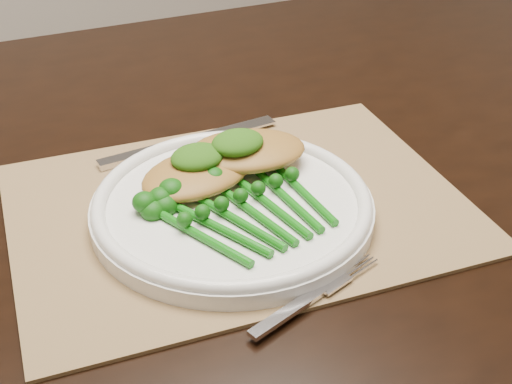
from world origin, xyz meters
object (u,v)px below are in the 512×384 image
dinner_plate (232,205)px  broccolini_bundle (253,212)px  placemat (239,207)px  dining_table (217,368)px  chicken_fillet_left (197,174)px

dinner_plate → broccolini_bundle: 0.03m
placemat → dinner_plate: size_ratio=1.62×
dining_table → chicken_fillet_left: size_ratio=13.79×
dining_table → broccolini_bundle: bearing=-95.9°
chicken_fillet_left → broccolini_bundle: bearing=-85.4°
placemat → broccolini_bundle: (-0.01, -0.04, 0.02)m
dining_table → chicken_fillet_left: 0.42m
dining_table → broccolini_bundle: (-0.04, -0.17, 0.40)m
dining_table → dinner_plate: bearing=-100.7°
placemat → broccolini_bundle: broccolini_bundle is taller
dining_table → dinner_plate: (-0.05, -0.14, 0.39)m
dinner_plate → dining_table: bearing=71.8°
dinner_plate → broccolini_bundle: broccolini_bundle is taller
placemat → broccolini_bundle: 0.05m
dining_table → chicken_fillet_left: (-0.06, -0.09, 0.41)m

